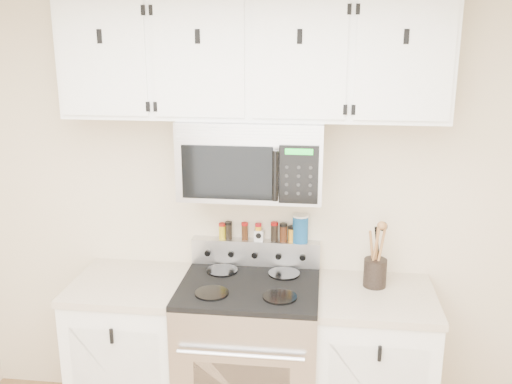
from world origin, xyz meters
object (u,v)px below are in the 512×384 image
(utensil_crock, at_px, (375,270))
(salt_canister, at_px, (300,228))
(range, at_px, (250,358))
(microwave, at_px, (252,158))

(utensil_crock, bearing_deg, salt_canister, 159.03)
(range, relative_size, microwave, 1.45)
(utensil_crock, bearing_deg, microwave, 179.41)
(salt_canister, bearing_deg, range, -132.79)
(microwave, height_order, utensil_crock, microwave)
(range, relative_size, utensil_crock, 2.98)
(microwave, xyz_separation_m, utensil_crock, (0.68, -0.01, -0.62))
(range, bearing_deg, microwave, 89.77)
(microwave, relative_size, utensil_crock, 2.06)
(microwave, relative_size, salt_canister, 4.53)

